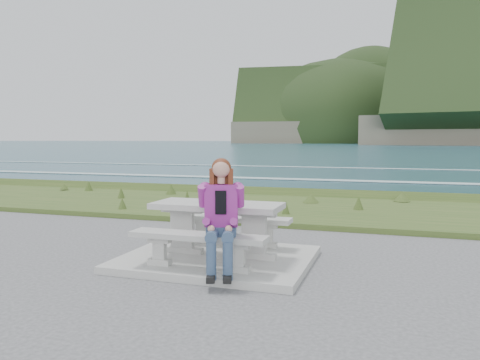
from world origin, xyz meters
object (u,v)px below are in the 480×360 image
at_px(bench_seaward, 233,223).
at_px(bench_landward, 198,241).
at_px(seated_woman, 221,232).
at_px(picnic_table, 217,215).

bearing_deg(bench_seaward, bench_landward, -90.00).
bearing_deg(bench_seaward, seated_woman, -76.74).
bearing_deg(picnic_table, seated_woman, -66.51).
xyz_separation_m(picnic_table, bench_seaward, (0.00, 0.70, -0.23)).
distance_m(bench_landward, seated_woman, 0.42).
height_order(bench_landward, seated_woman, seated_woman).
relative_size(bench_seaward, seated_woman, 1.28).
relative_size(picnic_table, seated_woman, 1.28).
bearing_deg(bench_landward, seated_woman, -19.64).
relative_size(picnic_table, bench_landward, 1.00).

